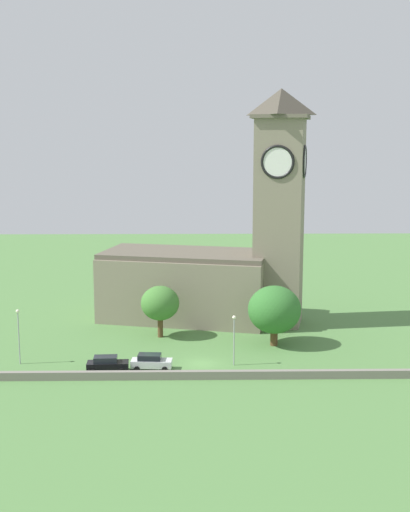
# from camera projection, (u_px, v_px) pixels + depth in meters

# --- Properties ---
(ground_plane) EXTENTS (200.00, 200.00, 0.00)m
(ground_plane) POSITION_uv_depth(u_px,v_px,m) (200.00, 329.00, 93.14)
(ground_plane) COLOR #517F42
(church) EXTENTS (31.26, 18.00, 33.42)m
(church) POSITION_uv_depth(u_px,v_px,m) (216.00, 260.00, 96.78)
(church) COLOR gray
(church) RESTS_ON ground
(quay_barrier) EXTENTS (47.91, 0.70, 0.95)m
(quay_barrier) POSITION_uv_depth(u_px,v_px,m) (202.00, 375.00, 73.22)
(quay_barrier) COLOR gray
(quay_barrier) RESTS_ON ground
(car_black) EXTENTS (4.82, 2.31, 1.83)m
(car_black) POSITION_uv_depth(u_px,v_px,m) (107.00, 364.00, 75.52)
(car_black) COLOR black
(car_black) RESTS_ON ground
(car_white) EXTENTS (4.81, 2.34, 1.84)m
(car_white) POSITION_uv_depth(u_px,v_px,m) (151.00, 362.00, 76.27)
(car_white) COLOR silver
(car_white) RESTS_ON ground
(streetlamp_west_end) EXTENTS (0.44, 0.44, 6.66)m
(streetlamp_west_end) POSITION_uv_depth(u_px,v_px,m) (18.00, 327.00, 77.60)
(streetlamp_west_end) COLOR #9EA0A5
(streetlamp_west_end) RESTS_ON ground
(streetlamp_west_mid) EXTENTS (0.44, 0.44, 6.05)m
(streetlamp_west_mid) POSITION_uv_depth(u_px,v_px,m) (234.00, 331.00, 77.19)
(streetlamp_west_mid) COLOR #9EA0A5
(streetlamp_west_mid) RESTS_ON ground
(tree_riverside_east) EXTENTS (5.17, 5.17, 7.04)m
(tree_riverside_east) POSITION_uv_depth(u_px,v_px,m) (160.00, 303.00, 88.53)
(tree_riverside_east) COLOR brown
(tree_riverside_east) RESTS_ON ground
(tree_churchyard) EXTENTS (6.86, 6.86, 7.87)m
(tree_churchyard) POSITION_uv_depth(u_px,v_px,m) (274.00, 310.00, 84.80)
(tree_churchyard) COLOR brown
(tree_churchyard) RESTS_ON ground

